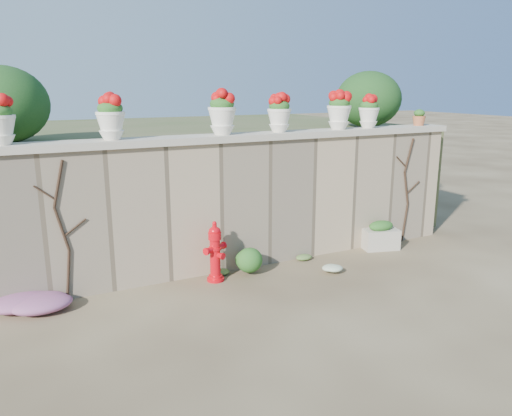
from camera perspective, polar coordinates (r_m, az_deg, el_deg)
ground at (r=6.68m, az=5.08°, el=-11.16°), size 80.00×80.00×0.00m
stone_wall at (r=7.85m, az=-1.70°, el=0.45°), size 8.00×0.40×2.00m
wall_cap at (r=7.68m, az=-1.75°, el=8.10°), size 8.10×0.52×0.10m
raised_fill at (r=10.78m, az=-8.97°, el=3.95°), size 9.00×6.00×2.00m
back_shrub_left at (r=8.12m, az=-27.02°, el=10.48°), size 1.30×1.30×1.10m
back_shrub_right at (r=10.49m, az=12.73°, el=12.04°), size 1.30×1.30×1.10m
vine_left at (r=6.97m, az=-21.21°, el=-2.32°), size 0.60×0.04×1.91m
vine_right at (r=9.49m, az=16.84°, el=2.13°), size 0.60×0.04×1.91m
fire_hydrant at (r=7.35m, az=-4.69°, el=-4.97°), size 0.39×0.28×0.90m
planter_box at (r=9.08m, az=14.03°, el=-3.11°), size 0.69×0.51×0.51m
green_shrub at (r=7.67m, az=-0.69°, el=-5.61°), size 0.55×0.50×0.52m
magenta_clump at (r=7.04m, az=-24.20°, el=-9.83°), size 1.00×0.67×0.27m
white_flowers at (r=7.84m, az=8.95°, el=-6.64°), size 0.54×0.43×0.19m
urn_pot_1 at (r=7.06m, az=-16.28°, el=9.91°), size 0.39×0.39×0.61m
urn_pot_2 at (r=7.53m, az=-3.89°, el=10.81°), size 0.42×0.42×0.66m
urn_pot_3 at (r=7.96m, az=2.67°, el=10.74°), size 0.37×0.37×0.59m
urn_pot_4 at (r=8.58m, az=9.47°, el=10.94°), size 0.40×0.40×0.63m
urn_pot_5 at (r=8.96m, az=12.77°, el=10.68°), size 0.36×0.36×0.56m
terracotta_pot at (r=9.75m, az=18.13°, el=9.72°), size 0.24×0.24×0.28m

